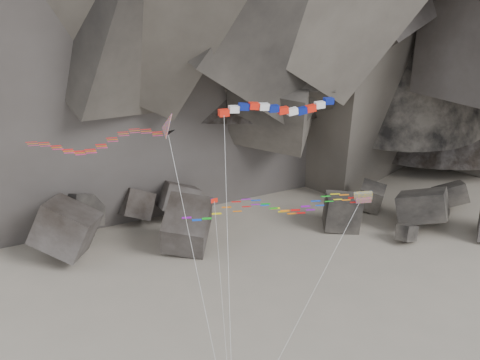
{
  "coord_description": "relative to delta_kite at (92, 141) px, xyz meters",
  "views": [
    {
      "loc": [
        -4.97,
        -38.35,
        38.45
      ],
      "look_at": [
        -1.02,
        6.0,
        19.58
      ],
      "focal_mm": 45.0,
      "sensor_mm": 36.0,
      "label": 1
    }
  ],
  "objects": [
    {
      "name": "boulder_field",
      "position": [
        13.2,
        33.25,
        -23.05
      ],
      "size": [
        78.96,
        18.44,
        8.43
      ],
      "color": "#47423F",
      "rests_on": "ground"
    },
    {
      "name": "delta_kite",
      "position": [
        0.0,
        0.0,
        0.0
      ],
      "size": [
        13.56,
        5.16,
        25.67
      ],
      "rotation": [
        0.0,
        0.0,
        0.18
      ],
      "color": "red",
      "rests_on": "ground"
    },
    {
      "name": "banner_kite",
      "position": [
        12.89,
        3.66,
        0.72
      ],
      "size": [
        8.85,
        8.94,
        25.36
      ],
      "rotation": [
        0.0,
        0.0,
        0.26
      ],
      "color": "red",
      "rests_on": "ground"
    },
    {
      "name": "parafoil_kite",
      "position": [
        12.24,
        2.74,
        -6.52
      ],
      "size": [
        15.1,
        6.95,
        18.23
      ],
      "rotation": [
        0.0,
        0.0,
        -0.16
      ],
      "color": "#EAB70D",
      "rests_on": "ground"
    },
    {
      "name": "pennant_kite",
      "position": [
        8.25,
        -0.54,
        -9.44
      ],
      "size": [
        1.23,
        4.27,
        19.17
      ],
      "rotation": [
        0.0,
        0.0,
        0.35
      ],
      "color": "red",
      "rests_on": "ground"
    }
  ]
}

